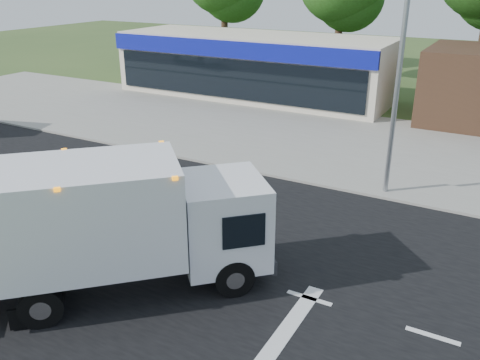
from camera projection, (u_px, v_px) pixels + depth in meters
The scene contains 8 objects.
ground at pixel (209, 268), 14.23m from camera, with size 120.00×120.00×0.00m, color #385123.
road_asphalt at pixel (209, 268), 14.23m from camera, with size 60.00×14.00×0.02m, color black.
sidewalk at pixel (315, 173), 20.85m from camera, with size 60.00×2.40×0.12m, color gray.
parking_apron at pixel (357, 137), 25.57m from camera, with size 60.00×9.00×0.02m, color gray.
lane_markings at pixel (226, 307), 12.52m from camera, with size 55.20×7.00×0.01m.
ems_box_truck at pixel (106, 220), 12.48m from camera, with size 7.44×7.27×3.53m.
retail_strip_mall at pixel (254, 65), 33.65m from camera, with size 18.00×6.20×4.00m.
traffic_signal_pole at pixel (381, 59), 17.47m from camera, with size 3.51×0.25×8.00m.
Camera 1 is at (6.69, -10.30, 7.65)m, focal length 38.00 mm.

